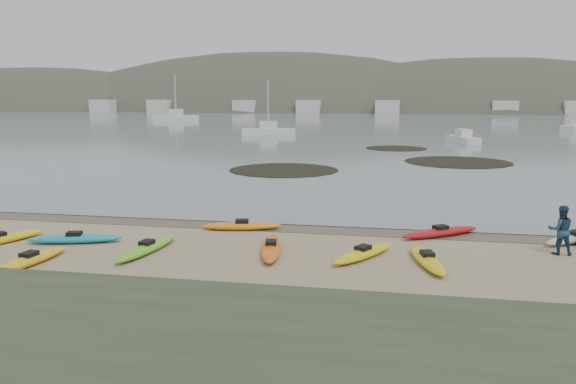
# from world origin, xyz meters

# --- Properties ---
(ground) EXTENTS (600.00, 600.00, 0.00)m
(ground) POSITION_xyz_m (0.00, 0.00, 0.00)
(ground) COLOR tan
(ground) RESTS_ON ground
(wet_sand) EXTENTS (60.00, 60.00, 0.00)m
(wet_sand) POSITION_xyz_m (0.00, -0.30, 0.00)
(wet_sand) COLOR brown
(wet_sand) RESTS_ON ground
(water) EXTENTS (1200.00, 1200.00, 0.00)m
(water) POSITION_xyz_m (0.00, 300.00, 0.01)
(water) COLOR slate
(water) RESTS_ON ground
(kayaks) EXTENTS (24.87, 9.87, 0.34)m
(kayaks) POSITION_xyz_m (-0.52, -3.94, 0.17)
(kayaks) COLOR yellow
(kayaks) RESTS_ON ground
(person_east) EXTENTS (0.90, 0.71, 1.82)m
(person_east) POSITION_xyz_m (10.60, -2.71, 0.91)
(person_east) COLOR navy
(person_east) RESTS_ON ground
(kelp_mats) EXTENTS (22.38, 26.76, 0.04)m
(kelp_mats) POSITION_xyz_m (3.85, 25.23, 0.03)
(kelp_mats) COLOR black
(kelp_mats) RESTS_ON water
(moored_boats) EXTENTS (99.10, 75.07, 1.37)m
(moored_boats) POSITION_xyz_m (-1.21, 81.99, 0.59)
(moored_boats) COLOR silver
(moored_boats) RESTS_ON ground
(far_hills) EXTENTS (550.00, 135.00, 80.00)m
(far_hills) POSITION_xyz_m (39.38, 193.97, -15.93)
(far_hills) COLOR #384235
(far_hills) RESTS_ON ground
(far_town) EXTENTS (199.00, 5.00, 4.00)m
(far_town) POSITION_xyz_m (6.00, 145.00, 2.00)
(far_town) COLOR beige
(far_town) RESTS_ON ground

